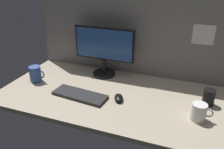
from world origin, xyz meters
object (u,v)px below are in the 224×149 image
mug_ceramic_blue (36,74)px  mug_ceramic_white (199,112)px  mouse (119,98)px  mug_black_travel (209,97)px  monitor (104,49)px  keyboard (80,95)px

mug_ceramic_blue → mug_ceramic_white: size_ratio=1.04×
mouse → mug_ceramic_white: mug_ceramic_white is taller
mouse → mug_ceramic_blue: (-66.89, 4.08, 4.23)cm
mouse → mug_black_travel: 56.05cm
monitor → mug_ceramic_blue: bearing=-146.4°
monitor → mug_ceramic_white: bearing=-27.2°
monitor → mug_ceramic_blue: size_ratio=3.80×
monitor → mouse: (23.29, -33.10, -19.74)cm
keyboard → mug_black_travel: 82.24cm
monitor → mug_ceramic_white: size_ratio=3.94×
keyboard → mug_ceramic_blue: mug_ceramic_blue is taller
mouse → mug_ceramic_blue: size_ratio=0.77×
keyboard → mouse: mouse is taller
mouse → mug_black_travel: (53.94, 14.84, 3.50)cm
mug_black_travel → mug_ceramic_white: bearing=-105.6°
monitor → keyboard: monitor is taller
mouse → keyboard: bearing=166.3°
mouse → mug_black_travel: size_ratio=0.92×
keyboard → mug_ceramic_blue: (-40.98, 8.49, 4.93)cm
keyboard → mug_black_travel: bearing=19.2°
mug_ceramic_white → mug_black_travel: bearing=74.4°
mug_ceramic_blue → mug_ceramic_white: bearing=-4.0°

